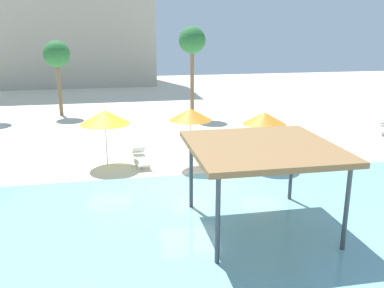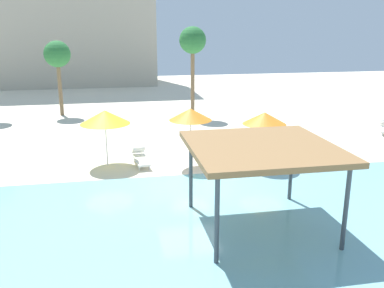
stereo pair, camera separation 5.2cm
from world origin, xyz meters
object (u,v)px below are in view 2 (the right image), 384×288
at_px(beach_umbrella_orange_1, 265,118).
at_px(beach_umbrella_yellow_3, 105,117).
at_px(palm_tree_0, 193,42).
at_px(lounge_chair_0, 141,158).
at_px(shade_pavilion, 262,150).
at_px(beach_umbrella_orange_4, 190,114).
at_px(lounge_chair_1, 294,143).
at_px(palm_tree_2, 57,56).

height_order(beach_umbrella_orange_1, beach_umbrella_yellow_3, beach_umbrella_yellow_3).
height_order(beach_umbrella_orange_1, palm_tree_0, palm_tree_0).
bearing_deg(lounge_chair_0, beach_umbrella_orange_1, 70.20).
xyz_separation_m(shade_pavilion, beach_umbrella_orange_4, (-1.05, 6.66, -0.18)).
relative_size(beach_umbrella_orange_4, lounge_chair_0, 1.42).
height_order(lounge_chair_0, lounge_chair_1, same).
relative_size(lounge_chair_0, palm_tree_2, 0.36).
relative_size(palm_tree_0, palm_tree_2, 1.18).
bearing_deg(beach_umbrella_orange_1, beach_umbrella_orange_4, 167.70).
distance_m(beach_umbrella_yellow_3, lounge_chair_1, 10.14).
bearing_deg(palm_tree_2, lounge_chair_0, -68.76).
xyz_separation_m(beach_umbrella_orange_1, lounge_chair_0, (-5.66, 1.37, -2.00)).
xyz_separation_m(shade_pavilion, palm_tree_2, (-8.31, 20.01, 1.70)).
height_order(shade_pavilion, beach_umbrella_orange_1, shade_pavilion).
relative_size(shade_pavilion, beach_umbrella_orange_1, 1.74).
bearing_deg(beach_umbrella_yellow_3, beach_umbrella_orange_1, -12.47).
relative_size(beach_umbrella_yellow_3, lounge_chair_0, 1.37).
height_order(shade_pavilion, beach_umbrella_orange_4, shade_pavilion).
height_order(beach_umbrella_orange_1, lounge_chair_0, beach_umbrella_orange_1).
bearing_deg(lounge_chair_0, lounge_chair_1, 91.18).
xyz_separation_m(lounge_chair_1, palm_tree_2, (-13.27, 11.63, 4.04)).
relative_size(beach_umbrella_orange_4, lounge_chair_1, 1.46).
xyz_separation_m(shade_pavilion, beach_umbrella_yellow_3, (-4.95, 7.53, -0.33)).
height_order(beach_umbrella_orange_4, palm_tree_2, palm_tree_2).
bearing_deg(lounge_chair_1, palm_tree_2, -132.20).
relative_size(shade_pavilion, lounge_chair_1, 2.39).
bearing_deg(palm_tree_2, beach_umbrella_orange_4, -61.47).
bearing_deg(palm_tree_2, shade_pavilion, -67.45).
relative_size(beach_umbrella_orange_4, palm_tree_2, 0.51).
bearing_deg(lounge_chair_0, beach_umbrella_orange_4, 68.41).
distance_m(lounge_chair_0, lounge_chair_1, 8.39).
distance_m(shade_pavilion, beach_umbrella_orange_1, 6.37).
bearing_deg(beach_umbrella_yellow_3, palm_tree_0, 59.07).
xyz_separation_m(lounge_chair_0, palm_tree_2, (-4.94, 12.71, 4.04)).
bearing_deg(beach_umbrella_orange_1, palm_tree_2, 126.99).
distance_m(beach_umbrella_orange_1, lounge_chair_0, 6.16).
height_order(beach_umbrella_yellow_3, palm_tree_2, palm_tree_2).
relative_size(lounge_chair_0, palm_tree_0, 0.30).
bearing_deg(lounge_chair_1, lounge_chair_0, -83.53).
height_order(beach_umbrella_orange_4, lounge_chair_0, beach_umbrella_orange_4).
bearing_deg(palm_tree_2, beach_umbrella_yellow_3, -74.92).
height_order(beach_umbrella_yellow_3, lounge_chair_1, beach_umbrella_yellow_3).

